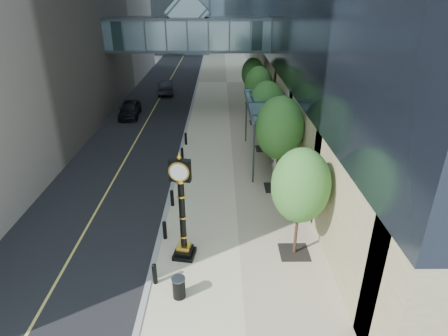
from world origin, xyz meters
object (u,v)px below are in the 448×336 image
(car_near, at_px, (130,109))
(pedestrian, at_px, (276,162))
(car_far, at_px, (166,87))
(street_clock, at_px, (182,215))
(trash_bin, at_px, (179,288))

(car_near, bearing_deg, pedestrian, -49.07)
(pedestrian, xyz_separation_m, car_near, (-12.72, 13.06, -0.08))
(car_near, relative_size, car_far, 0.94)
(street_clock, xyz_separation_m, pedestrian, (5.45, 8.87, -1.42))
(street_clock, relative_size, car_far, 1.06)
(car_far, bearing_deg, pedestrian, 107.07)
(street_clock, bearing_deg, car_far, 108.91)
(car_near, bearing_deg, car_far, 72.80)
(street_clock, xyz_separation_m, car_far, (-4.95, 31.29, -1.48))
(street_clock, distance_m, car_near, 23.15)
(trash_bin, xyz_separation_m, car_far, (-4.96, 33.90, 0.32))
(street_clock, height_order, trash_bin, street_clock)
(street_clock, xyz_separation_m, car_near, (-7.27, 21.93, -1.50))
(car_near, bearing_deg, trash_bin, -76.80)
(street_clock, xyz_separation_m, trash_bin, (0.01, -2.61, -1.79))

